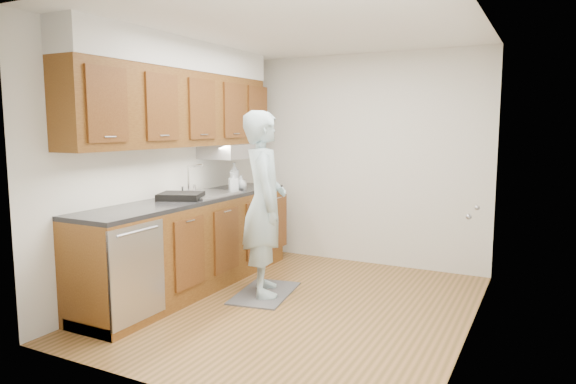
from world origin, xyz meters
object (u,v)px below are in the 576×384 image
object	(u,v)px
soap_bottle_b	(234,181)
dish_rack	(181,196)
person	(264,191)
steel_can	(244,185)
soap_bottle_c	(241,182)
soap_bottle_a	(235,176)

from	to	relation	value
soap_bottle_b	dish_rack	world-z (taller)	soap_bottle_b
person	dish_rack	size ratio (longest dim) A/B	4.98
soap_bottle_b	person	bearing A→B (deg)	-36.18
person	soap_bottle_b	distance (m)	0.84
soap_bottle_b	steel_can	bearing A→B (deg)	70.20
soap_bottle_c	steel_can	distance (m)	0.04
steel_can	dish_rack	distance (m)	0.96
soap_bottle_b	steel_can	world-z (taller)	soap_bottle_b
soap_bottle_c	steel_can	bearing A→B (deg)	39.91
soap_bottle_b	steel_can	xyz separation A→B (m)	(0.05, 0.14, -0.05)
person	dish_rack	world-z (taller)	person
soap_bottle_c	dish_rack	xyz separation A→B (m)	(-0.11, -0.93, -0.05)
soap_bottle_a	soap_bottle_c	size ratio (longest dim) A/B	1.88
soap_bottle_c	dish_rack	size ratio (longest dim) A/B	0.40
soap_bottle_a	dish_rack	xyz separation A→B (m)	(-0.00, -0.96, -0.12)
person	soap_bottle_b	world-z (taller)	person
person	soap_bottle_c	xyz separation A→B (m)	(-0.66, 0.61, -0.01)
soap_bottle_a	soap_bottle_c	world-z (taller)	soap_bottle_a
soap_bottle_c	person	bearing A→B (deg)	-43.08
soap_bottle_a	dish_rack	bearing A→B (deg)	-90.00
soap_bottle_a	soap_bottle_b	size ratio (longest dim) A/B	1.45
soap_bottle_a	steel_can	world-z (taller)	soap_bottle_a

